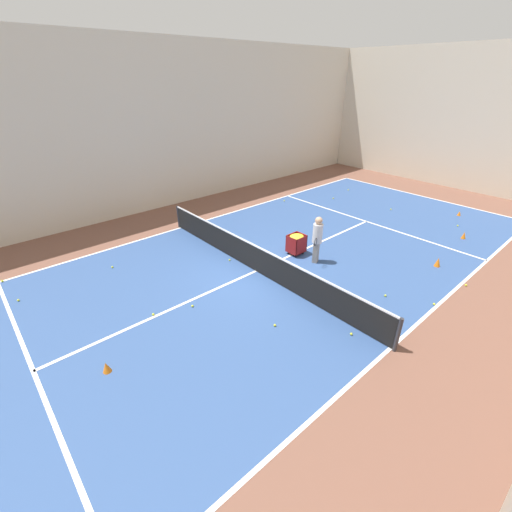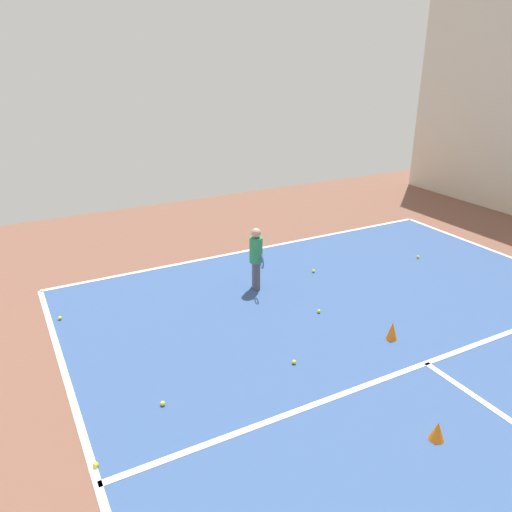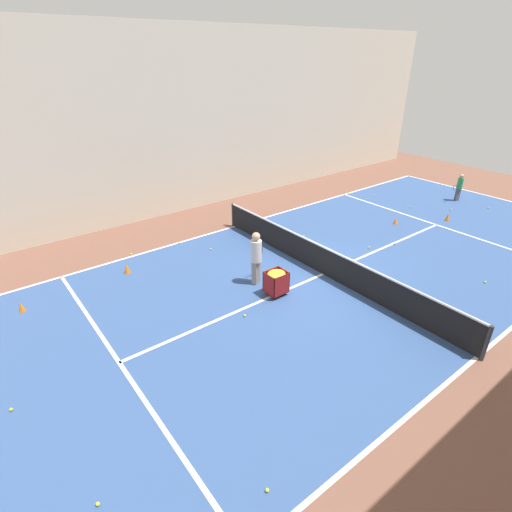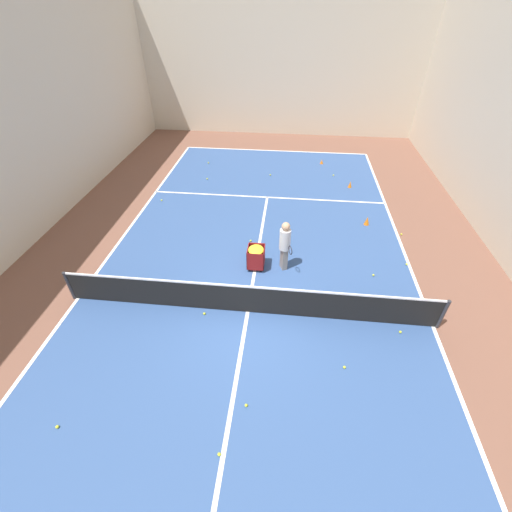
% 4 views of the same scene
% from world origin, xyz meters
% --- Properties ---
extents(line_baseline_near, '(10.14, 0.10, 0.00)m').
position_xyz_m(line_baseline_near, '(0.00, -12.48, 0.01)').
color(line_baseline_near, white).
rests_on(line_baseline_near, ground).
extents(line_service_near, '(10.14, 0.10, 0.00)m').
position_xyz_m(line_service_near, '(0.00, -6.86, 0.01)').
color(line_service_near, white).
rests_on(line_service_near, ground).
extents(player_near_baseline, '(0.33, 0.62, 1.32)m').
position_xyz_m(player_near_baseline, '(1.10, -10.50, 0.76)').
color(player_near_baseline, '#4C4C56').
rests_on(player_near_baseline, ground).
extents(training_cone_1, '(0.20, 0.20, 0.27)m').
position_xyz_m(training_cone_1, '(1.14, -5.58, 0.14)').
color(training_cone_1, orange).
rests_on(training_cone_1, ground).
extents(training_cone_3, '(0.19, 0.19, 0.33)m').
position_xyz_m(training_cone_3, '(-0.01, -7.67, 0.17)').
color(training_cone_3, orange).
rests_on(training_cone_3, ground).
extents(tennis_ball_2, '(0.07, 0.07, 0.07)m').
position_xyz_m(tennis_ball_2, '(1.85, -7.83, 0.04)').
color(tennis_ball_2, yellow).
rests_on(tennis_ball_2, ground).
extents(tennis_ball_8, '(0.07, 0.07, 0.07)m').
position_xyz_m(tennis_ball_8, '(3.99, -7.84, 0.04)').
color(tennis_ball_8, yellow).
rests_on(tennis_ball_8, ground).
extents(tennis_ball_10, '(0.07, 0.07, 0.07)m').
position_xyz_m(tennis_ball_10, '(-0.41, -10.62, 0.04)').
color(tennis_ball_10, yellow).
rests_on(tennis_ball_10, ground).
extents(tennis_ball_12, '(0.07, 0.07, 0.07)m').
position_xyz_m(tennis_ball_12, '(5.04, -7.14, 0.04)').
color(tennis_ball_12, yellow).
rests_on(tennis_ball_12, ground).
extents(tennis_ball_17, '(0.07, 0.07, 0.07)m').
position_xyz_m(tennis_ball_17, '(4.89, -11.04, 0.04)').
color(tennis_ball_17, yellow).
rests_on(tennis_ball_17, ground).
extents(tennis_ball_20, '(0.07, 0.07, 0.07)m').
position_xyz_m(tennis_ball_20, '(-3.07, -10.13, 0.04)').
color(tennis_ball_20, yellow).
rests_on(tennis_ball_20, ground).
extents(tennis_ball_22, '(0.07, 0.07, 0.07)m').
position_xyz_m(tennis_ball_22, '(0.55, -9.02, 0.04)').
color(tennis_ball_22, yellow).
rests_on(tennis_ball_22, ground).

